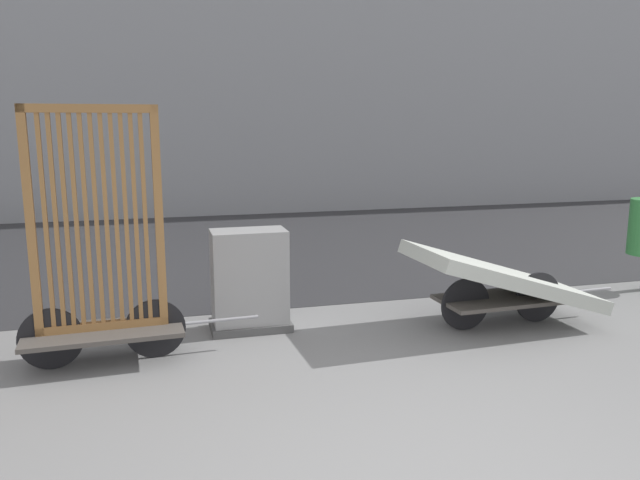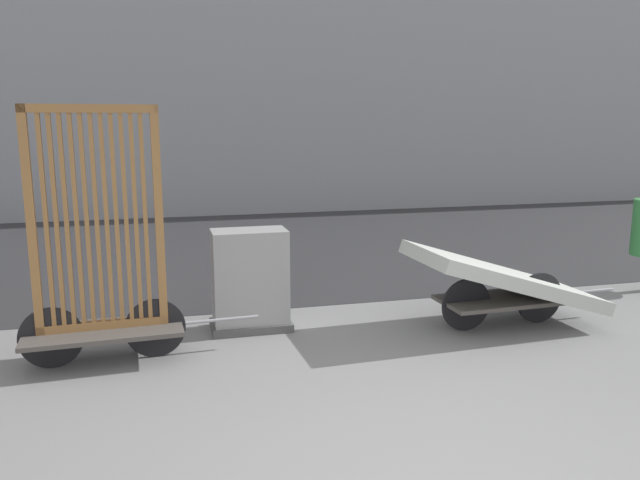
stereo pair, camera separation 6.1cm
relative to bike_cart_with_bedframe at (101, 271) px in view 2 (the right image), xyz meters
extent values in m
cube|color=#2D2D30|center=(1.94, 4.76, -0.81)|extent=(56.00, 7.24, 0.01)
cube|color=#4C4742|center=(-0.01, 0.00, -0.53)|extent=(1.35, 0.70, 0.04)
cylinder|color=black|center=(0.42, 0.02, -0.55)|extent=(0.53, 0.06, 0.53)
cylinder|color=black|center=(-0.43, -0.02, -0.55)|extent=(0.53, 0.06, 0.53)
cylinder|color=gray|center=(1.00, 0.05, -0.53)|extent=(0.70, 0.07, 0.03)
cube|color=olive|center=(-0.01, 0.00, -0.48)|extent=(1.09, 0.12, 0.07)
cube|color=olive|center=(-0.01, 0.00, 1.37)|extent=(1.09, 0.12, 0.07)
cube|color=olive|center=(-0.51, -0.03, 0.44)|extent=(0.07, 0.07, 1.91)
cube|color=olive|center=(0.50, 0.03, 0.44)|extent=(0.07, 0.07, 1.91)
cube|color=olive|center=(-0.40, -0.02, 0.44)|extent=(0.04, 0.05, 1.84)
cube|color=olive|center=(-0.32, -0.02, 0.44)|extent=(0.04, 0.05, 1.84)
cube|color=olive|center=(-0.24, -0.01, 0.44)|extent=(0.04, 0.05, 1.84)
cube|color=olive|center=(-0.16, -0.01, 0.44)|extent=(0.04, 0.05, 1.84)
cube|color=olive|center=(-0.08, 0.00, 0.44)|extent=(0.04, 0.05, 1.84)
cube|color=olive|center=(-0.01, 0.00, 0.44)|extent=(0.04, 0.05, 1.84)
cube|color=olive|center=(0.07, 0.00, 0.44)|extent=(0.04, 0.05, 1.84)
cube|color=olive|center=(0.15, 0.01, 0.44)|extent=(0.04, 0.05, 1.84)
cube|color=olive|center=(0.23, 0.01, 0.44)|extent=(0.04, 0.05, 1.84)
cube|color=olive|center=(0.31, 0.02, 0.44)|extent=(0.04, 0.05, 1.84)
cube|color=olive|center=(0.39, 0.02, 0.44)|extent=(0.04, 0.05, 1.84)
cube|color=#4C4742|center=(3.88, 0.00, -0.53)|extent=(1.35, 0.69, 0.04)
cylinder|color=black|center=(4.31, 0.02, -0.55)|extent=(0.53, 0.06, 0.53)
cylinder|color=black|center=(3.45, -0.02, -0.55)|extent=(0.53, 0.06, 0.53)
cylinder|color=gray|center=(4.89, 0.05, -0.53)|extent=(0.70, 0.06, 0.03)
cube|color=#B2B7AD|center=(3.88, 0.00, -0.30)|extent=(1.96, 1.10, 0.71)
cube|color=#4C4C4C|center=(1.36, 0.57, -0.78)|extent=(0.80, 0.47, 0.08)
cube|color=gray|center=(1.36, 0.57, -0.31)|extent=(0.74, 0.41, 1.02)
camera|label=1|loc=(0.46, -5.47, 1.27)|focal=35.00mm
camera|label=2|loc=(0.52, -5.49, 1.27)|focal=35.00mm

